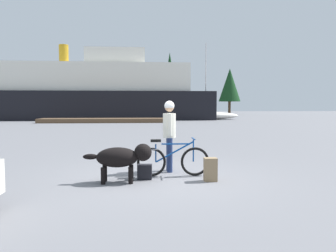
% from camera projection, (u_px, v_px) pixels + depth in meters
% --- Properties ---
extents(ground_plane, '(160.00, 160.00, 0.00)m').
position_uv_depth(ground_plane, '(157.00, 178.00, 7.07)').
color(ground_plane, slate).
extents(bicycle, '(1.70, 0.44, 0.89)m').
position_uv_depth(bicycle, '(173.00, 160.00, 7.26)').
color(bicycle, black).
rests_on(bicycle, ground_plane).
extents(person_cyclist, '(0.32, 0.53, 1.77)m').
position_uv_depth(person_cyclist, '(169.00, 129.00, 7.74)').
color(person_cyclist, navy).
rests_on(person_cyclist, ground_plane).
extents(dog, '(1.46, 0.50, 0.83)m').
position_uv_depth(dog, '(122.00, 157.00, 6.66)').
color(dog, black).
rests_on(dog, ground_plane).
extents(backpack, '(0.28, 0.21, 0.51)m').
position_uv_depth(backpack, '(210.00, 169.00, 6.79)').
color(backpack, '#8C7251').
rests_on(backpack, ground_plane).
extents(handbag_pannier, '(0.33, 0.21, 0.34)m').
position_uv_depth(handbag_pannier, '(145.00, 172.00, 6.96)').
color(handbag_pannier, black).
rests_on(handbag_pannier, ground_plane).
extents(dock_pier, '(12.83, 2.46, 0.40)m').
position_uv_depth(dock_pier, '(107.00, 120.00, 30.27)').
color(dock_pier, brown).
rests_on(dock_pier, ground_plane).
extents(ferry_boat, '(28.33, 8.50, 8.85)m').
position_uv_depth(ferry_boat, '(94.00, 93.00, 37.58)').
color(ferry_boat, black).
rests_on(ferry_boat, ground_plane).
extents(sailboat_moored, '(7.83, 2.19, 8.91)m').
position_uv_depth(sailboat_moored, '(205.00, 115.00, 36.57)').
color(sailboat_moored, silver).
rests_on(sailboat_moored, ground_plane).
extents(pine_tree_far_left, '(3.83, 3.83, 9.51)m').
position_uv_depth(pine_tree_far_left, '(101.00, 83.00, 57.04)').
color(pine_tree_far_left, '#4C331E').
rests_on(pine_tree_far_left, ground_plane).
extents(pine_tree_center, '(3.08, 3.08, 11.34)m').
position_uv_depth(pine_tree_center, '(170.00, 78.00, 57.15)').
color(pine_tree_center, '#4C331E').
rests_on(pine_tree_center, ground_plane).
extents(pine_tree_far_right, '(3.98, 3.98, 8.44)m').
position_uv_depth(pine_tree_far_right, '(230.00, 85.00, 57.20)').
color(pine_tree_far_right, '#4C331E').
rests_on(pine_tree_far_right, ground_plane).
extents(pine_tree_mid_back, '(3.08, 3.08, 9.44)m').
position_uv_depth(pine_tree_mid_back, '(132.00, 84.00, 64.49)').
color(pine_tree_mid_back, '#4C331E').
rests_on(pine_tree_mid_back, ground_plane).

